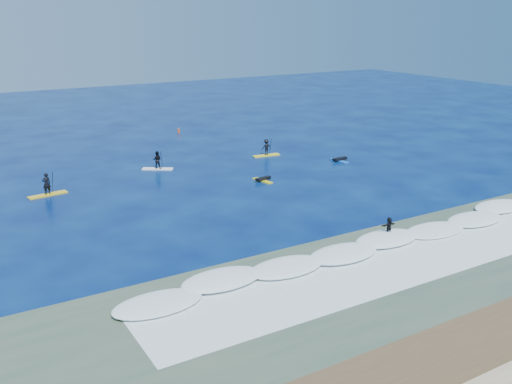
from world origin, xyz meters
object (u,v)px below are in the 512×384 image
sup_paddler_right (266,148)px  prone_paddler_far (339,160)px  wave_surfer (389,227)px  marker_buoy (179,131)px  prone_paddler_near (263,179)px  sup_paddler_left (47,187)px  sup_paddler_center (157,162)px

sup_paddler_right → prone_paddler_far: sup_paddler_right is taller
wave_surfer → marker_buoy: bearing=90.4°
prone_paddler_near → marker_buoy: size_ratio=3.28×
sup_paddler_left → prone_paddler_far: 27.71m
sup_paddler_center → prone_paddler_near: size_ratio=1.28×
sup_paddler_left → wave_surfer: sup_paddler_left is taller
prone_paddler_near → marker_buoy: marker_buoy is taller
sup_paddler_center → sup_paddler_right: sup_paddler_center is taller
sup_paddler_center → prone_paddler_near: sup_paddler_center is taller
prone_paddler_near → prone_paddler_far: (10.30, 2.09, 0.01)m
sup_paddler_left → prone_paddler_far: (27.50, -3.40, -0.52)m
sup_paddler_right → wave_surfer: bearing=-96.1°
sup_paddler_right → wave_surfer: 23.87m
marker_buoy → sup_paddler_left: bearing=-137.3°
prone_paddler_near → marker_buoy: bearing=-15.4°
sup_paddler_right → marker_buoy: 15.86m
sup_paddler_right → prone_paddler_far: bearing=-42.0°
prone_paddler_far → wave_surfer: wave_surfer is taller
prone_paddler_far → wave_surfer: size_ratio=1.28×
prone_paddler_near → wave_surfer: 15.61m
sup_paddler_center → sup_paddler_right: bearing=29.9°
sup_paddler_left → sup_paddler_right: bearing=-2.5°
sup_paddler_right → prone_paddler_near: size_ratio=1.33×
sup_paddler_center → wave_surfer: size_ratio=1.56×
prone_paddler_far → marker_buoy: 22.74m
prone_paddler_far → prone_paddler_near: bearing=97.9°
sup_paddler_left → prone_paddler_near: bearing=-26.0°
prone_paddler_far → sup_paddler_right: bearing=38.5°
sup_paddler_left → prone_paddler_far: size_ratio=1.38×
sup_paddler_left → prone_paddler_near: size_ratio=1.45×
prone_paddler_far → sup_paddler_left: bearing=79.4°
sup_paddler_center → sup_paddler_right: size_ratio=0.96×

